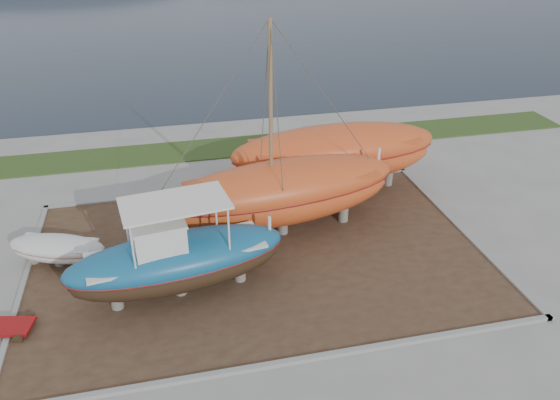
{
  "coord_description": "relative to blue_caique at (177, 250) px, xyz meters",
  "views": [
    {
      "loc": [
        -3.34,
        -14.35,
        12.77
      ],
      "look_at": [
        0.89,
        4.0,
        2.52
      ],
      "focal_mm": 35.0,
      "sensor_mm": 36.0,
      "label": 1
    }
  ],
  "objects": [
    {
      "name": "ground",
      "position": [
        3.29,
        -2.19,
        -1.97
      ],
      "size": [
        140.0,
        140.0,
        0.0
      ],
      "primitive_type": "plane",
      "color": "gray",
      "rests_on": "ground"
    },
    {
      "name": "dirt_patch",
      "position": [
        3.29,
        1.81,
        -1.94
      ],
      "size": [
        18.0,
        12.0,
        0.06
      ],
      "primitive_type": "cube",
      "color": "#422D1E",
      "rests_on": "ground"
    },
    {
      "name": "curb_frame",
      "position": [
        3.29,
        1.81,
        -1.9
      ],
      "size": [
        18.6,
        12.6,
        0.15
      ],
      "primitive_type": null,
      "color": "gray",
      "rests_on": "ground"
    },
    {
      "name": "grass_strip",
      "position": [
        3.29,
        13.31,
        -1.93
      ],
      "size": [
        44.0,
        3.0,
        0.08
      ],
      "primitive_type": "cube",
      "color": "#284219",
      "rests_on": "ground"
    },
    {
      "name": "sea",
      "position": [
        3.29,
        67.81,
        -1.97
      ],
      "size": [
        260.0,
        100.0,
        0.04
      ],
      "primitive_type": null,
      "color": "#192533",
      "rests_on": "ground"
    },
    {
      "name": "blue_caique",
      "position": [
        0.0,
        0.0,
        0.0
      ],
      "size": [
        8.21,
        3.57,
        3.82
      ],
      "primitive_type": null,
      "rotation": [
        0.0,
        0.0,
        0.14
      ],
      "color": "#155B88",
      "rests_on": "dirt_patch"
    },
    {
      "name": "white_dinghy",
      "position": [
        -4.58,
        2.94,
        -1.32
      ],
      "size": [
        4.21,
        2.81,
        1.18
      ],
      "primitive_type": null,
      "rotation": [
        0.0,
        0.0,
        -0.37
      ],
      "color": "silver",
      "rests_on": "dirt_patch"
    },
    {
      "name": "orange_sailboat",
      "position": [
        4.64,
        3.25,
        2.66
      ],
      "size": [
        10.54,
        4.42,
        9.14
      ],
      "primitive_type": null,
      "rotation": [
        0.0,
        0.0,
        0.14
      ],
      "color": "#C74B1E",
      "rests_on": "dirt_patch"
    },
    {
      "name": "orange_bare_hull",
      "position": [
        8.0,
        6.46,
        -0.22
      ],
      "size": [
        10.43,
        3.53,
        3.38
      ],
      "primitive_type": null,
      "rotation": [
        0.0,
        0.0,
        0.04
      ],
      "color": "#C74B1E",
      "rests_on": "dirt_patch"
    },
    {
      "name": "red_trailer",
      "position": [
        -5.77,
        -0.8,
        -1.81
      ],
      "size": [
        2.46,
        1.59,
        0.32
      ],
      "primitive_type": null,
      "rotation": [
        0.0,
        0.0,
        -0.21
      ],
      "color": "maroon",
      "rests_on": "ground"
    }
  ]
}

